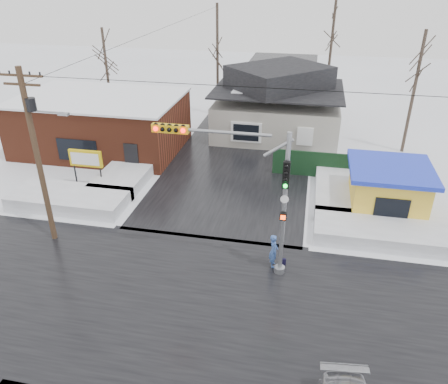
% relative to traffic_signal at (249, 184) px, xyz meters
% --- Properties ---
extents(ground, '(120.00, 120.00, 0.00)m').
position_rel_traffic_signal_xyz_m(ground, '(-2.43, -2.97, -4.54)').
color(ground, white).
rests_on(ground, ground).
extents(road_ns, '(10.00, 120.00, 0.02)m').
position_rel_traffic_signal_xyz_m(road_ns, '(-2.43, -2.97, -4.53)').
color(road_ns, black).
rests_on(road_ns, ground).
extents(road_ew, '(120.00, 10.00, 0.02)m').
position_rel_traffic_signal_xyz_m(road_ew, '(-2.43, -2.97, -4.53)').
color(road_ew, black).
rests_on(road_ew, ground).
extents(snowbank_nw, '(7.00, 3.00, 0.80)m').
position_rel_traffic_signal_xyz_m(snowbank_nw, '(-11.43, 4.03, -4.14)').
color(snowbank_nw, white).
rests_on(snowbank_nw, ground).
extents(snowbank_ne, '(7.00, 3.00, 0.80)m').
position_rel_traffic_signal_xyz_m(snowbank_ne, '(6.57, 4.03, -4.14)').
color(snowbank_ne, white).
rests_on(snowbank_ne, ground).
extents(snowbank_nside_w, '(3.00, 8.00, 0.80)m').
position_rel_traffic_signal_xyz_m(snowbank_nside_w, '(-9.43, 9.03, -4.14)').
color(snowbank_nside_w, white).
rests_on(snowbank_nside_w, ground).
extents(snowbank_nside_e, '(3.00, 8.00, 0.80)m').
position_rel_traffic_signal_xyz_m(snowbank_nside_e, '(4.57, 9.03, -4.14)').
color(snowbank_nside_e, white).
rests_on(snowbank_nside_e, ground).
extents(traffic_signal, '(6.05, 0.68, 7.00)m').
position_rel_traffic_signal_xyz_m(traffic_signal, '(0.00, 0.00, 0.00)').
color(traffic_signal, gray).
rests_on(traffic_signal, ground).
extents(utility_pole, '(3.15, 0.44, 9.00)m').
position_rel_traffic_signal_xyz_m(utility_pole, '(-10.36, 0.53, 0.57)').
color(utility_pole, '#382619').
rests_on(utility_pole, ground).
extents(brick_building, '(12.20, 8.20, 4.12)m').
position_rel_traffic_signal_xyz_m(brick_building, '(-13.43, 13.03, -2.46)').
color(brick_building, maroon).
rests_on(brick_building, ground).
extents(marquee_sign, '(2.20, 0.21, 2.55)m').
position_rel_traffic_signal_xyz_m(marquee_sign, '(-11.43, 6.53, -2.62)').
color(marquee_sign, black).
rests_on(marquee_sign, ground).
extents(house, '(10.40, 8.40, 5.76)m').
position_rel_traffic_signal_xyz_m(house, '(-0.43, 19.03, -1.92)').
color(house, '#A5A095').
rests_on(house, ground).
extents(kiosk, '(4.60, 4.60, 2.88)m').
position_rel_traffic_signal_xyz_m(kiosk, '(7.07, 7.03, -3.08)').
color(kiosk, yellow).
rests_on(kiosk, ground).
extents(fence, '(8.00, 0.12, 1.80)m').
position_rel_traffic_signal_xyz_m(fence, '(4.07, 11.03, -3.64)').
color(fence, black).
rests_on(fence, ground).
extents(tree_far_left, '(3.00, 3.00, 10.00)m').
position_rel_traffic_signal_xyz_m(tree_far_left, '(-6.43, 23.03, 3.41)').
color(tree_far_left, '#332821').
rests_on(tree_far_left, ground).
extents(tree_far_mid, '(3.00, 3.00, 12.00)m').
position_rel_traffic_signal_xyz_m(tree_far_mid, '(3.57, 25.03, 5.00)').
color(tree_far_mid, '#332821').
rests_on(tree_far_mid, ground).
extents(tree_far_right, '(3.00, 3.00, 9.00)m').
position_rel_traffic_signal_xyz_m(tree_far_right, '(9.57, 17.03, 2.62)').
color(tree_far_right, '#332821').
rests_on(tree_far_right, ground).
extents(tree_far_west, '(3.00, 3.00, 8.00)m').
position_rel_traffic_signal_xyz_m(tree_far_west, '(-16.43, 21.03, 1.82)').
color(tree_far_west, '#332821').
rests_on(tree_far_west, ground).
extents(pedestrian, '(0.50, 0.68, 1.72)m').
position_rel_traffic_signal_xyz_m(pedestrian, '(1.21, 0.46, -3.68)').
color(pedestrian, '#3D60AB').
rests_on(pedestrian, ground).
extents(shopping_bag, '(0.30, 0.20, 0.35)m').
position_rel_traffic_signal_xyz_m(shopping_bag, '(1.67, 0.60, -4.36)').
color(shopping_bag, black).
rests_on(shopping_bag, ground).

